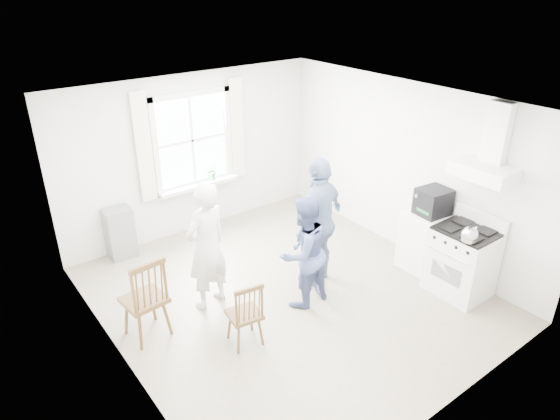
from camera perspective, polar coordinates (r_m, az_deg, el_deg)
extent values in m
cube|color=gray|center=(6.91, 0.83, -9.64)|extent=(4.62, 5.12, 0.02)
cube|color=beige|center=(8.22, -10.04, 6.26)|extent=(4.62, 0.04, 2.64)
cube|color=beige|center=(4.80, 20.09, -10.26)|extent=(4.62, 0.04, 2.64)
cube|color=beige|center=(5.32, -18.83, -6.25)|extent=(0.04, 5.12, 2.64)
cube|color=beige|center=(7.74, 14.30, 4.59)|extent=(0.04, 5.12, 2.64)
cube|color=white|center=(5.80, 1.00, 11.93)|extent=(4.62, 5.12, 0.02)
cube|color=white|center=(8.11, -10.06, 7.86)|extent=(1.20, 0.02, 1.40)
cube|color=silver|center=(7.89, -10.38, 12.95)|extent=(1.38, 0.09, 0.09)
cube|color=silver|center=(8.35, -9.57, 2.94)|extent=(1.38, 0.09, 0.09)
cube|color=silver|center=(7.83, -14.14, 6.81)|extent=(0.09, 0.09, 1.58)
cube|color=silver|center=(8.39, -6.04, 8.70)|extent=(0.09, 0.09, 1.58)
cube|color=silver|center=(8.28, -9.33, 2.88)|extent=(1.38, 0.24, 0.06)
cube|color=#EEE6C4|center=(7.74, -15.31, 6.84)|extent=(0.24, 0.05, 1.70)
cube|color=#EEE6C4|center=(8.45, -4.98, 9.23)|extent=(0.24, 0.05, 1.70)
cube|color=silver|center=(6.70, 22.20, 4.11)|extent=(0.45, 0.76, 0.18)
cube|color=silver|center=(6.68, 23.57, 8.12)|extent=(0.14, 0.30, 0.76)
cube|color=gray|center=(7.93, -17.82, -2.52)|extent=(0.40, 0.30, 0.80)
cube|color=silver|center=(7.14, 20.01, -5.63)|extent=(0.65, 0.76, 0.92)
cube|color=black|center=(6.92, 20.60, -2.27)|extent=(0.61, 0.72, 0.03)
cube|color=silver|center=(7.12, 22.02, -0.96)|extent=(0.06, 0.76, 0.20)
cylinder|color=silver|center=(6.77, 18.67, -4.89)|extent=(0.02, 0.61, 0.02)
sphere|color=silver|center=(6.58, 20.85, -2.64)|extent=(0.21, 0.21, 0.21)
cylinder|color=silver|center=(6.61, 20.76, -3.11)|extent=(0.19, 0.19, 0.04)
torus|color=black|center=(6.53, 21.02, -1.68)|extent=(0.13, 0.04, 0.13)
cube|color=silver|center=(7.53, 15.97, -3.41)|extent=(0.50, 0.55, 0.90)
cube|color=black|center=(7.28, 17.01, 0.28)|extent=(0.46, 0.42, 0.20)
cube|color=black|center=(7.21, 17.21, 1.63)|extent=(0.46, 0.42, 0.18)
cube|color=olive|center=(7.29, 17.39, 0.09)|extent=(0.30, 0.25, 0.16)
cube|color=#493017|center=(6.16, -15.26, -9.87)|extent=(0.51, 0.49, 0.06)
cube|color=#493017|center=(5.84, -14.65, -8.37)|extent=(0.45, 0.11, 0.60)
cylinder|color=#493017|center=(6.32, -14.98, -11.80)|extent=(0.04, 0.04, 0.48)
cube|color=#493017|center=(5.92, -4.09, -11.81)|extent=(0.42, 0.41, 0.04)
cube|color=#493017|center=(5.66, -3.49, -10.78)|extent=(0.36, 0.11, 0.47)
cylinder|color=#493017|center=(6.05, -4.03, -13.36)|extent=(0.03, 0.03, 0.38)
imported|color=silver|center=(6.34, -8.42, -4.16)|extent=(0.76, 0.76, 1.73)
imported|color=#465282|center=(6.36, 2.69, -4.87)|extent=(0.78, 0.78, 1.52)
imported|color=navy|center=(6.76, 4.50, -1.35)|extent=(1.38, 1.38, 1.85)
imported|color=#306E34|center=(8.31, -7.67, 4.48)|extent=(0.20, 0.20, 0.31)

